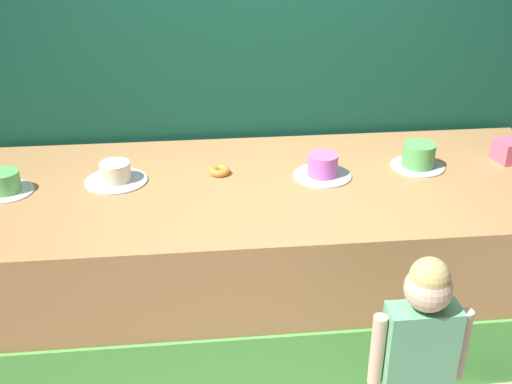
# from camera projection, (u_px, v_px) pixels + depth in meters

# --- Properties ---
(stage_platform) EXTENTS (3.49, 1.41, 0.95)m
(stage_platform) POSITION_uv_depth(u_px,v_px,m) (272.00, 254.00, 3.85)
(stage_platform) COLOR #B27F4C
(stage_platform) RESTS_ON ground_plane
(curtain_backdrop) EXTENTS (4.27, 0.08, 2.68)m
(curtain_backdrop) POSITION_uv_depth(u_px,v_px,m) (258.00, 76.00, 4.17)
(curtain_backdrop) COLOR #144C38
(curtain_backdrop) RESTS_ON ground_plane
(child_figure) EXTENTS (0.44, 0.20, 1.14)m
(child_figure) POSITION_uv_depth(u_px,v_px,m) (421.00, 338.00, 2.76)
(child_figure) COLOR #3F4C8C
(child_figure) RESTS_ON ground_plane
(pink_box) EXTENTS (0.21, 0.19, 0.13)m
(pink_box) POSITION_uv_depth(u_px,v_px,m) (511.00, 151.00, 3.89)
(pink_box) COLOR #EC5E81
(pink_box) RESTS_ON stage_platform
(donut) EXTENTS (0.12, 0.12, 0.04)m
(donut) POSITION_uv_depth(u_px,v_px,m) (219.00, 171.00, 3.74)
(donut) COLOR orange
(donut) RESTS_ON stage_platform
(cake_far_left) EXTENTS (0.30, 0.30, 0.12)m
(cake_far_left) POSITION_uv_depth(u_px,v_px,m) (5.00, 184.00, 3.51)
(cake_far_left) COLOR white
(cake_far_left) RESTS_ON stage_platform
(cake_center_left) EXTENTS (0.36, 0.36, 0.12)m
(cake_center_left) POSITION_uv_depth(u_px,v_px,m) (116.00, 174.00, 3.64)
(cake_center_left) COLOR silver
(cake_center_left) RESTS_ON stage_platform
(cake_center_right) EXTENTS (0.34, 0.34, 0.14)m
(cake_center_right) POSITION_uv_depth(u_px,v_px,m) (323.00, 167.00, 3.70)
(cake_center_right) COLOR silver
(cake_center_right) RESTS_ON stage_platform
(cake_far_right) EXTENTS (0.32, 0.32, 0.15)m
(cake_far_right) POSITION_uv_depth(u_px,v_px,m) (419.00, 157.00, 3.81)
(cake_far_right) COLOR silver
(cake_far_right) RESTS_ON stage_platform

